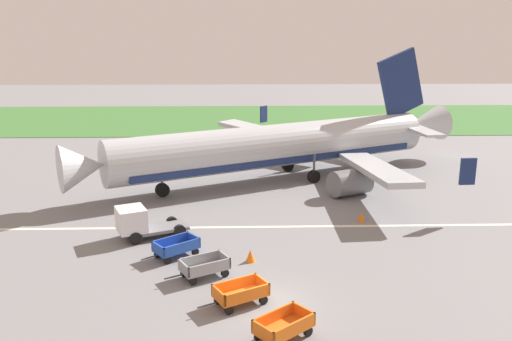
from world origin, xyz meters
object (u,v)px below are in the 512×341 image
object	(u,v)px
baggage_cart_second_in_row	(241,293)
traffic_cone_near_plane	(250,256)
service_truck_beside_carts	(139,222)
traffic_cone_mid_apron	(361,217)
baggage_cart_fourth_in_row	(176,247)
baggage_cart_nearest	(284,326)
airplane	(287,145)
baggage_cart_third_in_row	(204,267)

from	to	relation	value
baggage_cart_second_in_row	traffic_cone_near_plane	bearing A→B (deg)	83.57
service_truck_beside_carts	traffic_cone_mid_apron	bearing A→B (deg)	10.50
baggage_cart_fourth_in_row	traffic_cone_near_plane	size ratio (longest dim) A/B	4.47
baggage_cart_nearest	traffic_cone_mid_apron	size ratio (longest dim) A/B	4.83
baggage_cart_second_in_row	baggage_cart_fourth_in_row	bearing A→B (deg)	123.15
baggage_cart_nearest	service_truck_beside_carts	bearing A→B (deg)	125.08
airplane	traffic_cone_near_plane	bearing A→B (deg)	-101.20
baggage_cart_nearest	baggage_cart_second_in_row	xyz separation A→B (m)	(-1.85, 3.07, 0.00)
baggage_cart_nearest	baggage_cart_second_in_row	size ratio (longest dim) A/B	0.93
airplane	baggage_cart_third_in_row	distance (m)	20.76
baggage_cart_third_in_row	traffic_cone_mid_apron	size ratio (longest dim) A/B	5.21
baggage_cart_nearest	service_truck_beside_carts	size ratio (longest dim) A/B	0.67
airplane	traffic_cone_mid_apron	xyz separation A→B (m)	(4.32, -11.25, -2.72)
airplane	traffic_cone_mid_apron	bearing A→B (deg)	-69.00
baggage_cart_second_in_row	airplane	bearing A→B (deg)	79.83
baggage_cart_nearest	traffic_cone_near_plane	xyz separation A→B (m)	(-1.29, 8.04, -0.24)
baggage_cart_fourth_in_row	service_truck_beside_carts	size ratio (longest dim) A/B	0.68
baggage_cart_fourth_in_row	service_truck_beside_carts	bearing A→B (deg)	132.05
airplane	traffic_cone_mid_apron	size ratio (longest dim) A/B	53.00
baggage_cart_second_in_row	baggage_cart_fourth_in_row	xyz separation A→B (m)	(-3.78, 5.79, 0.00)
baggage_cart_fourth_in_row	traffic_cone_mid_apron	size ratio (longest dim) A/B	4.89
baggage_cart_third_in_row	traffic_cone_mid_apron	bearing A→B (deg)	39.24
baggage_cart_third_in_row	service_truck_beside_carts	bearing A→B (deg)	128.29
traffic_cone_near_plane	traffic_cone_mid_apron	distance (m)	10.21
airplane	traffic_cone_mid_apron	world-z (taller)	airplane
service_truck_beside_carts	airplane	bearing A→B (deg)	53.05
service_truck_beside_carts	traffic_cone_mid_apron	distance (m)	15.13
baggage_cart_nearest	service_truck_beside_carts	distance (m)	14.46
baggage_cart_third_in_row	traffic_cone_mid_apron	xyz separation A→B (m)	(10.35, 8.46, -0.27)
baggage_cart_second_in_row	baggage_cart_fourth_in_row	size ratio (longest dim) A/B	1.07
baggage_cart_second_in_row	baggage_cart_nearest	bearing A→B (deg)	-58.96
baggage_cart_nearest	traffic_cone_near_plane	bearing A→B (deg)	99.10
baggage_cart_nearest	baggage_cart_second_in_row	world-z (taller)	same
baggage_cart_third_in_row	traffic_cone_near_plane	xyz separation A→B (m)	(2.51, 1.92, -0.24)
baggage_cart_nearest	baggage_cart_fourth_in_row	distance (m)	10.50
traffic_cone_near_plane	baggage_cart_second_in_row	bearing A→B (deg)	-96.43
baggage_cart_second_in_row	service_truck_beside_carts	distance (m)	10.89
baggage_cart_nearest	traffic_cone_mid_apron	distance (m)	15.99
baggage_cart_third_in_row	baggage_cart_fourth_in_row	distance (m)	3.29
baggage_cart_fourth_in_row	traffic_cone_mid_apron	world-z (taller)	baggage_cart_fourth_in_row
baggage_cart_third_in_row	baggage_cart_nearest	bearing A→B (deg)	-58.16
baggage_cart_nearest	baggage_cart_fourth_in_row	xyz separation A→B (m)	(-5.63, 8.86, 0.00)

